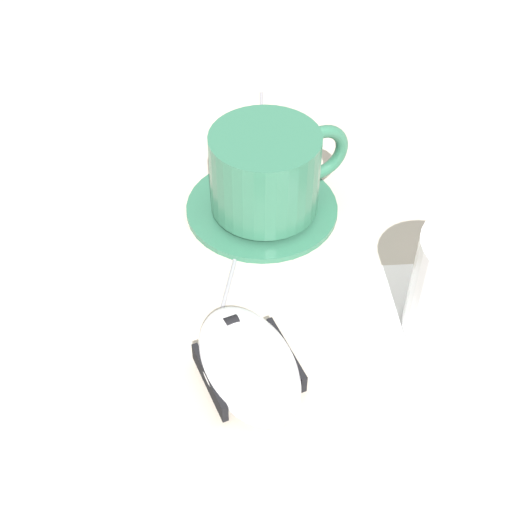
# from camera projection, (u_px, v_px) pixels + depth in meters

# --- Properties ---
(ground_plane) EXTENTS (3.00, 3.00, 0.00)m
(ground_plane) POSITION_uv_depth(u_px,v_px,m) (428.00, 226.00, 0.57)
(ground_plane) COLOR #B2A899
(saucer) EXTENTS (0.12, 0.12, 0.01)m
(saucer) POSITION_uv_depth(u_px,v_px,m) (262.00, 206.00, 0.58)
(saucer) COLOR #2D664C
(saucer) RESTS_ON ground
(coffee_cup) EXTENTS (0.09, 0.11, 0.07)m
(coffee_cup) POSITION_uv_depth(u_px,v_px,m) (267.00, 171.00, 0.55)
(coffee_cup) COLOR #2D664C
(coffee_cup) RESTS_ON saucer
(computer_mouse) EXTENTS (0.11, 0.09, 0.03)m
(computer_mouse) POSITION_uv_depth(u_px,v_px,m) (248.00, 364.00, 0.45)
(computer_mouse) COLOR silver
(computer_mouse) RESTS_ON ground
(mouse_cable) EXTENTS (0.30, 0.03, 0.00)m
(mouse_cable) POSITION_uv_depth(u_px,v_px,m) (245.00, 186.00, 0.60)
(mouse_cable) COLOR gray
(mouse_cable) RESTS_ON ground
(napkin_under_glass) EXTENTS (0.14, 0.14, 0.00)m
(napkin_under_glass) POSITION_uv_depth(u_px,v_px,m) (460.00, 330.00, 0.49)
(napkin_under_glass) COLOR white
(napkin_under_glass) RESTS_ON ground
(drinking_glass) EXTENTS (0.07, 0.07, 0.08)m
(drinking_glass) POSITION_uv_depth(u_px,v_px,m) (464.00, 288.00, 0.46)
(drinking_glass) COLOR silver
(drinking_glass) RESTS_ON napkin_under_glass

